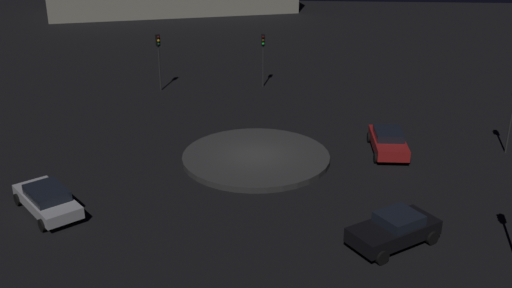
{
  "coord_description": "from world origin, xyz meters",
  "views": [
    {
      "loc": [
        -2.01,
        31.68,
        14.18
      ],
      "look_at": [
        0.0,
        0.0,
        1.01
      ],
      "focal_mm": 41.61,
      "sensor_mm": 36.0,
      "label": 1
    }
  ],
  "objects_px": {
    "car_black": "(394,229)",
    "traffic_light_southeast": "(159,51)",
    "car_silver": "(47,199)",
    "traffic_light_south": "(263,50)",
    "car_red": "(388,141)"
  },
  "relations": [
    {
      "from": "traffic_light_southeast",
      "to": "car_silver",
      "type": "bearing_deg",
      "value": -36.4
    },
    {
      "from": "car_black",
      "to": "traffic_light_southeast",
      "type": "relative_size",
      "value": 0.98
    },
    {
      "from": "traffic_light_south",
      "to": "car_black",
      "type": "bearing_deg",
      "value": 15.33
    },
    {
      "from": "car_silver",
      "to": "traffic_light_south",
      "type": "xyz_separation_m",
      "value": [
        -9.36,
        -21.49,
        2.34
      ]
    },
    {
      "from": "car_black",
      "to": "traffic_light_south",
      "type": "bearing_deg",
      "value": -108.5
    },
    {
      "from": "car_silver",
      "to": "car_red",
      "type": "height_order",
      "value": "car_red"
    },
    {
      "from": "car_black",
      "to": "car_red",
      "type": "height_order",
      "value": "car_black"
    },
    {
      "from": "car_red",
      "to": "traffic_light_south",
      "type": "distance_m",
      "value": 15.51
    },
    {
      "from": "car_silver",
      "to": "traffic_light_southeast",
      "type": "xyz_separation_m",
      "value": [
        -1.28,
        -20.0,
        2.48
      ]
    },
    {
      "from": "car_red",
      "to": "traffic_light_south",
      "type": "xyz_separation_m",
      "value": [
        8.21,
        -12.95,
        2.32
      ]
    },
    {
      "from": "traffic_light_southeast",
      "to": "car_red",
      "type": "bearing_deg",
      "value": 22.14
    },
    {
      "from": "car_black",
      "to": "traffic_light_southeast",
      "type": "bearing_deg",
      "value": -90.59
    },
    {
      "from": "car_red",
      "to": "car_black",
      "type": "bearing_deg",
      "value": -7.16
    },
    {
      "from": "car_silver",
      "to": "car_red",
      "type": "relative_size",
      "value": 1.03
    },
    {
      "from": "car_silver",
      "to": "car_black",
      "type": "bearing_deg",
      "value": -139.48
    }
  ]
}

